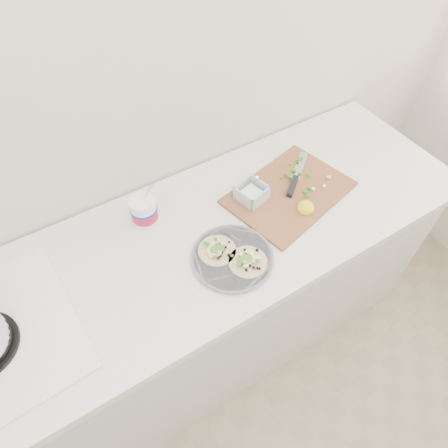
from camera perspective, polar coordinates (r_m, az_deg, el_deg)
counter at (r=1.73m, az=-8.78°, el=-13.46°), size 2.44×0.66×0.90m
taco_plate at (r=1.31m, az=1.19°, el=-4.61°), size 0.27×0.27×0.04m
tub at (r=1.40m, az=-11.29°, el=2.10°), size 0.09×0.09×0.21m
cutboard at (r=1.52m, az=8.86°, el=4.82°), size 0.51×0.41×0.07m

